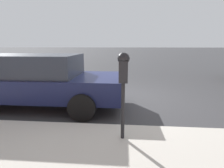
# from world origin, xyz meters

# --- Properties ---
(ground_plane) EXTENTS (220.00, 220.00, 0.00)m
(ground_plane) POSITION_xyz_m (0.00, 0.00, 0.00)
(ground_plane) COLOR #333335
(parking_meter) EXTENTS (0.21, 0.19, 1.44)m
(parking_meter) POSITION_xyz_m (-2.70, -0.04, 1.26)
(parking_meter) COLOR black
(parking_meter) RESTS_ON sidewalk
(car_navy) EXTENTS (2.01, 4.69, 1.45)m
(car_navy) POSITION_xyz_m (-0.85, 2.42, 0.77)
(car_navy) COLOR #14193D
(car_navy) RESTS_ON ground_plane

